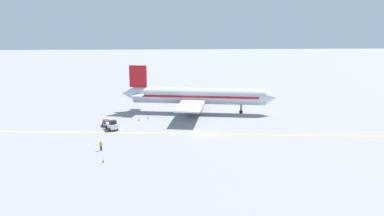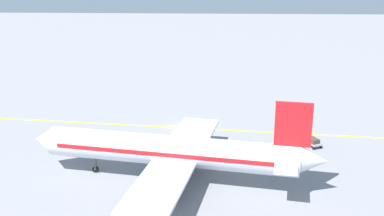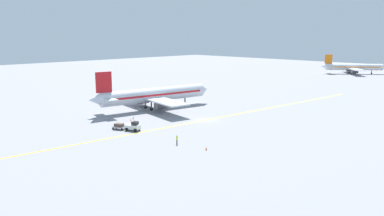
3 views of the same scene
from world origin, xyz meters
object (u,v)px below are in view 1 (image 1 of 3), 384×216
Objects in this scene: baggage_tug_white at (112,125)px; baggage_cart_trailing at (107,122)px; ground_crew_worker at (101,145)px; traffic_cone_by_wingtip at (103,161)px; airplane_at_gate at (197,96)px; traffic_cone_mid_apron at (148,118)px; traffic_cone_near_nose at (139,119)px.

baggage_tug_white is 3.30m from baggage_cart_trailing.
baggage_cart_trailing is 16.44m from ground_crew_worker.
traffic_cone_by_wingtip is at bearing 2.99° from baggage_tug_white.
airplane_at_gate is 12.83m from traffic_cone_mid_apron.
traffic_cone_by_wingtip is (22.46, 2.43, -0.49)m from baggage_cart_trailing.
traffic_cone_near_nose is at bearing 147.28° from baggage_tug_white.
airplane_at_gate reaches higher than traffic_cone_by_wingtip.
baggage_tug_white reaches higher than traffic_cone_by_wingtip.
baggage_tug_white is at bearing -49.69° from airplane_at_gate.
ground_crew_worker is at bearing -168.75° from traffic_cone_by_wingtip.
airplane_at_gate is 64.45× the size of traffic_cone_by_wingtip.
baggage_tug_white is 8.77m from traffic_cone_near_nose.
airplane_at_gate reaches higher than traffic_cone_near_nose.
airplane_at_gate reaches higher than traffic_cone_mid_apron.
airplane_at_gate is at bearing 147.99° from ground_crew_worker.
traffic_cone_mid_apron is at bearing 163.22° from ground_crew_worker.
ground_crew_worker is at bearing -13.32° from traffic_cone_near_nose.
ground_crew_worker is 3.05× the size of traffic_cone_by_wingtip.
traffic_cone_near_nose is (-20.78, 4.92, -0.63)m from ground_crew_worker.
baggage_cart_trailing is 1.76× the size of ground_crew_worker.
baggage_tug_white is 19.51m from traffic_cone_by_wingtip.
ground_crew_worker is at bearing 4.29° from baggage_cart_trailing.
traffic_cone_near_nose is at bearing 125.49° from baggage_cart_trailing.
baggage_cart_trailing is at bearing -53.10° from traffic_cone_mid_apron.
ground_crew_worker is 6.21m from traffic_cone_by_wingtip.
baggage_tug_white is 6.10× the size of traffic_cone_by_wingtip.
traffic_cone_mid_apron is (-5.99, 7.98, -0.49)m from baggage_cart_trailing.
traffic_cone_mid_apron is at bearing 126.90° from baggage_cart_trailing.
ground_crew_worker is 3.05× the size of traffic_cone_near_nose.
ground_crew_worker is 3.05× the size of traffic_cone_mid_apron.
baggage_cart_trailing is at bearing -57.92° from airplane_at_gate.
baggage_cart_trailing is at bearing -173.81° from traffic_cone_by_wingtip.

